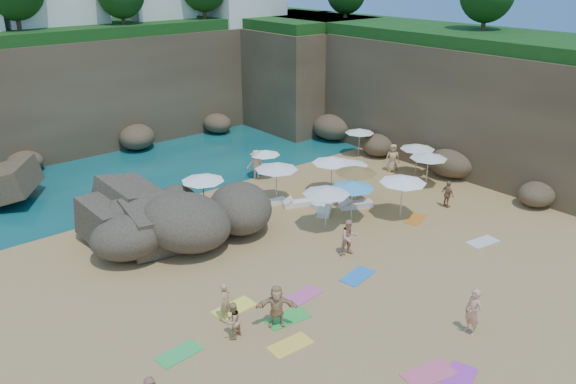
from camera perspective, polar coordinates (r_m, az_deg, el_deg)
ground at (r=26.66m, az=0.85°, el=-6.92°), size 120.00×120.00×0.00m
seawater at (r=51.63m, az=-21.57°, el=6.16°), size 120.00×120.00×0.00m
cliff_back at (r=46.81m, az=-17.86°, el=10.17°), size 44.00×8.00×8.00m
cliff_right at (r=43.68m, az=13.19°, el=9.83°), size 8.00×30.00×8.00m
cliff_corner at (r=50.32m, az=0.68°, el=12.01°), size 10.00×12.00×8.00m
rock_outcrop at (r=29.72m, az=-11.18°, el=-4.13°), size 8.05×6.95×2.73m
parasol_0 at (r=31.10m, az=-8.66°, el=1.45°), size 2.39×2.39×2.26m
parasol_1 at (r=36.10m, az=-2.36°, el=4.03°), size 1.96×1.96×1.85m
parasol_2 at (r=32.18m, az=-1.19°, el=2.64°), size 2.51×2.51×2.38m
parasol_3 at (r=40.76m, az=7.29°, el=6.19°), size 2.09×2.09×1.98m
parasol_4 at (r=35.59m, az=14.11°, el=3.61°), size 2.31×2.31×2.19m
parasol_5 at (r=28.87m, az=3.91°, el=0.15°), size 2.48×2.48×2.34m
parasol_6 at (r=32.04m, az=6.94°, el=2.24°), size 2.43×2.43×2.30m
parasol_7 at (r=33.61m, az=4.49°, el=3.27°), size 2.41×2.41×2.27m
parasol_8 at (r=37.38m, az=13.04°, el=4.53°), size 2.26×2.26×2.13m
parasol_9 at (r=33.64m, az=6.22°, el=3.02°), size 2.27×2.27×2.15m
parasol_10 at (r=30.01m, az=6.58°, el=0.72°), size 2.36×2.36×2.23m
parasol_11 at (r=30.77m, az=11.61°, el=1.28°), size 2.55×2.55×2.41m
lounger_0 at (r=32.42m, az=3.78°, el=-1.15°), size 1.74×0.68×0.27m
lounger_1 at (r=32.54m, az=-1.51°, el=-1.03°), size 1.66×0.75×0.25m
lounger_2 at (r=38.92m, az=4.27°, el=2.94°), size 1.83×0.66×0.28m
lounger_3 at (r=32.34m, az=1.09°, el=-1.15°), size 1.90×1.26×0.28m
lounger_4 at (r=32.34m, az=6.91°, el=-1.29°), size 2.07×1.38×0.31m
lounger_5 at (r=31.70m, az=3.78°, el=-1.67°), size 2.00×1.82×0.32m
towel_1 at (r=20.67m, az=14.12°, el=-17.50°), size 1.98×1.28×0.03m
towel_3 at (r=22.68m, az=-0.06°, el=-12.69°), size 1.86×1.09×0.03m
towel_4 at (r=23.35m, az=-5.48°, el=-11.66°), size 1.81×0.99×0.03m
towel_6 at (r=20.71m, az=16.90°, el=-17.76°), size 1.96×1.38×0.03m
towel_8 at (r=25.56m, az=7.07°, el=-8.47°), size 1.84×1.16×0.03m
towel_9 at (r=24.04m, az=1.55°, el=-10.46°), size 1.73×0.99×0.03m
towel_10 at (r=31.48m, az=12.80°, el=-2.68°), size 1.74×1.21×0.03m
towel_11 at (r=21.30m, az=-11.01°, el=-15.84°), size 1.67×0.92×0.03m
towel_12 at (r=21.32m, az=0.25°, el=-15.29°), size 1.68×0.91×0.03m
towel_13 at (r=29.92m, az=19.18°, el=-4.80°), size 1.75×1.07×0.03m
person_stand_1 at (r=21.37m, az=-5.66°, el=-12.89°), size 0.87×0.77×1.49m
person_stand_2 at (r=36.24m, az=-3.25°, el=2.83°), size 1.30×1.09×1.89m
person_stand_3 at (r=33.16m, az=15.91°, el=-0.23°), size 0.59×0.99×1.57m
person_stand_4 at (r=38.08m, az=10.59°, el=3.44°), size 1.00×1.00×1.87m
person_stand_5 at (r=32.80m, az=-16.18°, el=-0.21°), size 1.82×0.85×1.89m
person_stand_6 at (r=22.47m, az=18.28°, el=-11.49°), size 0.59×0.77×1.89m
person_lie_3 at (r=22.18m, az=-1.15°, el=-12.92°), size 2.33×2.35×0.46m
person_lie_4 at (r=22.61m, az=-6.30°, el=-12.41°), size 1.24×1.70×0.38m
person_lie_5 at (r=27.12m, az=6.17°, el=-5.71°), size 1.39×1.97×0.68m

